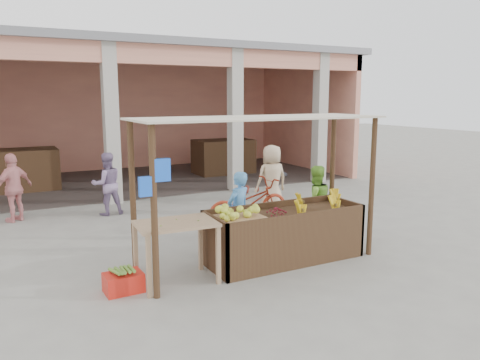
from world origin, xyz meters
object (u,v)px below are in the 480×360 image
fruit_stall (284,237)px  vendor_green (315,200)px  motorcycle (248,203)px  vendor_blue (238,209)px  side_table (176,232)px  red_crate (124,283)px

fruit_stall → vendor_green: vendor_green is taller
motorcycle → vendor_green: bearing=-152.5°
fruit_stall → vendor_blue: vendor_blue is taller
vendor_blue → vendor_green: (1.64, -0.02, -0.01)m
side_table → red_crate: size_ratio=2.26×
side_table → vendor_blue: 1.71m
vendor_green → fruit_stall: bearing=42.0°
vendor_blue → motorcycle: bearing=-149.0°
motorcycle → fruit_stall: bearing=162.9°
fruit_stall → side_table: size_ratio=2.22×
fruit_stall → side_table: (-1.92, -0.08, 0.37)m
red_crate → vendor_blue: vendor_blue is taller
fruit_stall → red_crate: (-2.70, -0.04, -0.27)m
vendor_blue → motorcycle: size_ratio=0.74×
vendor_blue → motorcycle: (0.86, 1.19, -0.22)m
motorcycle → side_table: bearing=126.2°
vendor_green → side_table: bearing=24.5°
side_table → red_crate: 1.01m
red_crate → vendor_green: size_ratio=0.35×
fruit_stall → vendor_blue: size_ratio=1.72×
red_crate → vendor_green: 4.02m
vendor_green → motorcycle: size_ratio=0.73×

